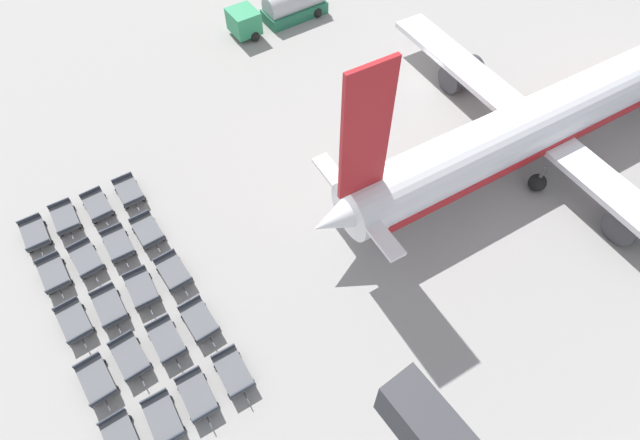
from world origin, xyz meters
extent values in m
plane|color=gray|center=(0.00, 0.00, 0.00)|extent=(500.00, 500.00, 0.00)
cylinder|color=white|center=(10.71, 1.57, 3.25)|extent=(7.69, 35.63, 3.96)
cone|color=white|center=(8.83, -16.04, 3.25)|extent=(4.24, 5.12, 3.76)
cube|color=red|center=(8.91, -15.30, 9.54)|extent=(0.59, 2.98, 8.61)
cube|color=white|center=(8.89, -15.50, 3.85)|extent=(8.95, 2.02, 0.24)
cube|color=white|center=(10.56, 0.16, 2.36)|extent=(31.83, 6.06, 0.44)
cylinder|color=#333338|center=(19.19, -0.36, 1.24)|extent=(2.69, 3.24, 2.39)
cylinder|color=#333338|center=(2.01, 1.47, 1.24)|extent=(2.69, 3.24, 2.39)
cube|color=red|center=(10.71, 1.57, 2.56)|extent=(7.40, 32.11, 0.71)
cylinder|color=#56565B|center=(13.19, -2.26, 1.45)|extent=(0.24, 0.24, 1.64)
sphere|color=black|center=(13.19, -2.26, 0.63)|extent=(1.26, 1.26, 1.26)
cylinder|color=#56565B|center=(7.47, -1.65, 1.45)|extent=(0.24, 0.24, 1.64)
sphere|color=black|center=(7.47, -1.65, 0.63)|extent=(1.26, 1.26, 1.26)
cube|color=#2D8C5B|center=(-15.00, -9.24, 1.42)|extent=(2.75, 2.50, 2.04)
cube|color=#236B4C|center=(-14.77, -3.81, 0.54)|extent=(2.91, 6.19, 1.09)
cylinder|color=#ADB2B7|center=(-14.77, -3.81, 1.65)|extent=(2.53, 5.87, 2.28)
sphere|color=black|center=(-16.24, -8.86, 0.45)|extent=(0.90, 0.90, 0.90)
sphere|color=black|center=(-13.73, -8.97, 0.45)|extent=(0.90, 0.90, 0.90)
sphere|color=black|center=(-15.95, -1.97, 0.45)|extent=(0.90, 0.90, 0.90)
sphere|color=black|center=(-13.43, -2.08, 0.45)|extent=(0.90, 0.90, 0.90)
cube|color=#515459|center=(-3.60, -32.34, 0.55)|extent=(2.68, 1.65, 0.10)
cube|color=#2D333D|center=(-2.35, -32.43, 0.76)|extent=(0.18, 1.48, 0.32)
cube|color=#2D333D|center=(-4.85, -32.26, 0.76)|extent=(0.18, 1.48, 0.32)
cube|color=#333338|center=(-1.96, -32.45, 0.43)|extent=(0.70, 0.11, 0.06)
sphere|color=black|center=(-2.74, -33.03, 0.18)|extent=(0.36, 0.36, 0.36)
sphere|color=black|center=(-2.65, -31.78, 0.18)|extent=(0.36, 0.36, 0.36)
sphere|color=black|center=(-4.55, -32.91, 0.18)|extent=(0.36, 0.36, 0.36)
sphere|color=black|center=(-4.46, -31.65, 0.18)|extent=(0.36, 0.36, 0.36)
cube|color=#515459|center=(0.11, -32.36, 0.55)|extent=(2.66, 1.60, 0.10)
cube|color=#2D333D|center=(1.37, -32.42, 0.76)|extent=(0.15, 1.48, 0.32)
cube|color=#2D333D|center=(-1.14, -32.30, 0.76)|extent=(0.15, 1.48, 0.32)
cube|color=#333338|center=(1.76, -32.44, 0.43)|extent=(0.70, 0.09, 0.06)
sphere|color=black|center=(0.99, -33.04, 0.18)|extent=(0.36, 0.36, 0.36)
sphere|color=black|center=(1.05, -31.78, 0.18)|extent=(0.36, 0.36, 0.36)
sphere|color=black|center=(-0.82, -32.95, 0.18)|extent=(0.36, 0.36, 0.36)
sphere|color=black|center=(-0.76, -31.69, 0.18)|extent=(0.36, 0.36, 0.36)
cube|color=#515459|center=(3.99, -32.49, 0.55)|extent=(2.60, 1.50, 0.10)
cube|color=#2D333D|center=(5.25, -32.50, 0.76)|extent=(0.09, 1.48, 0.32)
cube|color=#2D333D|center=(2.74, -32.48, 0.76)|extent=(0.09, 1.48, 0.32)
cube|color=#333338|center=(5.64, -32.51, 0.43)|extent=(0.70, 0.07, 0.06)
sphere|color=black|center=(4.89, -33.13, 0.18)|extent=(0.36, 0.36, 0.36)
sphere|color=black|center=(4.90, -31.87, 0.18)|extent=(0.36, 0.36, 0.36)
sphere|color=black|center=(3.08, -33.11, 0.18)|extent=(0.36, 0.36, 0.36)
sphere|color=black|center=(3.09, -31.86, 0.18)|extent=(0.36, 0.36, 0.36)
cube|color=#515459|center=(8.07, -32.76, 0.55)|extent=(2.60, 1.50, 0.10)
cube|color=#2D333D|center=(9.32, -32.77, 0.76)|extent=(0.09, 1.48, 0.32)
cube|color=#2D333D|center=(6.82, -32.75, 0.76)|extent=(0.09, 1.48, 0.32)
cube|color=#333338|center=(9.71, -32.77, 0.43)|extent=(0.70, 0.07, 0.06)
sphere|color=black|center=(8.97, -33.39, 0.18)|extent=(0.36, 0.36, 0.36)
sphere|color=black|center=(8.98, -32.14, 0.18)|extent=(0.36, 0.36, 0.36)
sphere|color=black|center=(7.16, -33.38, 0.18)|extent=(0.36, 0.36, 0.36)
sphere|color=black|center=(7.17, -32.12, 0.18)|extent=(0.36, 0.36, 0.36)
cube|color=#515459|center=(11.75, -32.87, 0.55)|extent=(2.65, 1.60, 0.10)
cube|color=#2D333D|center=(10.50, -32.82, 0.76)|extent=(0.15, 1.48, 0.32)
sphere|color=black|center=(10.82, -33.46, 0.18)|extent=(0.36, 0.36, 0.36)
sphere|color=black|center=(10.87, -32.20, 0.18)|extent=(0.36, 0.36, 0.36)
cube|color=#515459|center=(-3.70, -30.28, 0.55)|extent=(2.70, 1.68, 0.10)
cube|color=#2D333D|center=(-2.45, -30.38, 0.76)|extent=(0.20, 1.48, 0.32)
cube|color=#2D333D|center=(-4.95, -30.18, 0.76)|extent=(0.20, 1.48, 0.32)
cube|color=#333338|center=(-2.06, -30.41, 0.43)|extent=(0.70, 0.12, 0.06)
sphere|color=black|center=(-2.85, -30.98, 0.18)|extent=(0.36, 0.36, 0.36)
sphere|color=black|center=(-2.74, -29.73, 0.18)|extent=(0.36, 0.36, 0.36)
sphere|color=black|center=(-4.65, -30.83, 0.18)|extent=(0.36, 0.36, 0.36)
sphere|color=black|center=(-4.55, -29.58, 0.18)|extent=(0.36, 0.36, 0.36)
cube|color=#515459|center=(0.27, -30.34, 0.55)|extent=(2.59, 1.48, 0.10)
cube|color=#2D333D|center=(1.53, -30.34, 0.76)|extent=(0.08, 1.48, 0.32)
cube|color=#2D333D|center=(-0.98, -30.34, 0.76)|extent=(0.08, 1.48, 0.32)
cube|color=#333338|center=(1.92, -30.34, 0.43)|extent=(0.70, 0.06, 0.06)
sphere|color=black|center=(1.18, -30.97, 0.18)|extent=(0.36, 0.36, 0.36)
sphere|color=black|center=(1.18, -29.71, 0.18)|extent=(0.36, 0.36, 0.36)
sphere|color=black|center=(-0.63, -30.97, 0.18)|extent=(0.36, 0.36, 0.36)
sphere|color=black|center=(-0.63, -29.71, 0.18)|extent=(0.36, 0.36, 0.36)
cube|color=#515459|center=(4.30, -30.45, 0.55)|extent=(2.67, 1.63, 0.10)
cube|color=#2D333D|center=(5.56, -30.53, 0.76)|extent=(0.17, 1.48, 0.32)
cube|color=#2D333D|center=(3.05, -30.38, 0.76)|extent=(0.17, 1.48, 0.32)
cube|color=#333338|center=(5.95, -30.55, 0.43)|extent=(0.70, 0.10, 0.06)
sphere|color=black|center=(5.17, -31.13, 0.18)|extent=(0.36, 0.36, 0.36)
sphere|color=black|center=(5.25, -29.88, 0.18)|extent=(0.36, 0.36, 0.36)
sphere|color=black|center=(3.36, -31.02, 0.18)|extent=(0.36, 0.36, 0.36)
sphere|color=black|center=(3.44, -29.77, 0.18)|extent=(0.36, 0.36, 0.36)
cube|color=#515459|center=(7.94, -30.73, 0.55)|extent=(2.60, 1.50, 0.10)
cube|color=#2D333D|center=(9.20, -30.74, 0.76)|extent=(0.09, 1.48, 0.32)
cube|color=#2D333D|center=(6.69, -30.72, 0.76)|extent=(0.09, 1.48, 0.32)
cube|color=#333338|center=(9.58, -30.75, 0.43)|extent=(0.70, 0.07, 0.06)
sphere|color=black|center=(8.84, -31.37, 0.18)|extent=(0.36, 0.36, 0.36)
sphere|color=black|center=(8.85, -30.11, 0.18)|extent=(0.36, 0.36, 0.36)
sphere|color=black|center=(7.03, -31.35, 0.18)|extent=(0.36, 0.36, 0.36)
sphere|color=black|center=(7.04, -30.10, 0.18)|extent=(0.36, 0.36, 0.36)
cube|color=#515459|center=(12.07, -30.72, 0.55)|extent=(2.71, 1.71, 0.10)
cube|color=#2D333D|center=(13.32, -30.83, 0.76)|extent=(0.21, 1.48, 0.32)
cube|color=#2D333D|center=(10.82, -30.60, 0.76)|extent=(0.21, 1.48, 0.32)
sphere|color=black|center=(13.03, -30.17, 0.18)|extent=(0.36, 0.36, 0.36)
sphere|color=black|center=(11.11, -31.26, 0.18)|extent=(0.36, 0.36, 0.36)
sphere|color=black|center=(11.22, -30.01, 0.18)|extent=(0.36, 0.36, 0.36)
cube|color=#515459|center=(-3.40, -28.12, 0.55)|extent=(2.63, 1.55, 0.10)
cube|color=#2D333D|center=(-2.15, -28.15, 0.76)|extent=(0.12, 1.48, 0.32)
cube|color=#2D333D|center=(-4.66, -28.08, 0.76)|extent=(0.12, 1.48, 0.32)
cube|color=#333338|center=(-1.76, -28.16, 0.43)|extent=(0.70, 0.08, 0.06)
sphere|color=black|center=(-2.51, -28.77, 0.18)|extent=(0.36, 0.36, 0.36)
sphere|color=black|center=(-2.48, -27.51, 0.18)|extent=(0.36, 0.36, 0.36)
sphere|color=black|center=(-4.32, -28.72, 0.18)|extent=(0.36, 0.36, 0.36)
sphere|color=black|center=(-4.29, -27.46, 0.18)|extent=(0.36, 0.36, 0.36)
cube|color=#515459|center=(0.41, -28.25, 0.55)|extent=(2.69, 1.67, 0.10)
cube|color=#2D333D|center=(1.66, -28.34, 0.76)|extent=(0.19, 1.48, 0.32)
cube|color=#2D333D|center=(-0.84, -28.15, 0.76)|extent=(0.19, 1.48, 0.32)
cube|color=#333338|center=(2.05, -28.37, 0.43)|extent=(0.70, 0.11, 0.06)
sphere|color=black|center=(1.26, -28.94, 0.18)|extent=(0.36, 0.36, 0.36)
sphere|color=black|center=(1.36, -27.69, 0.18)|extent=(0.36, 0.36, 0.36)
sphere|color=black|center=(-0.54, -28.81, 0.18)|extent=(0.36, 0.36, 0.36)
sphere|color=black|center=(-0.45, -27.55, 0.18)|extent=(0.36, 0.36, 0.36)
cube|color=#515459|center=(4.33, -28.39, 0.55)|extent=(2.71, 1.71, 0.10)
cube|color=#2D333D|center=(5.57, -28.51, 0.76)|extent=(0.22, 1.48, 0.32)
cube|color=#2D333D|center=(3.08, -28.28, 0.76)|extent=(0.22, 1.48, 0.32)
cube|color=#333338|center=(5.96, -28.54, 0.43)|extent=(0.70, 0.12, 0.06)
sphere|color=black|center=(5.17, -29.10, 0.18)|extent=(0.36, 0.36, 0.36)
sphere|color=black|center=(5.29, -27.85, 0.18)|extent=(0.36, 0.36, 0.36)
sphere|color=black|center=(3.36, -28.93, 0.18)|extent=(0.36, 0.36, 0.36)
sphere|color=black|center=(3.48, -27.68, 0.18)|extent=(0.36, 0.36, 0.36)
cube|color=#515459|center=(8.23, -28.65, 0.55)|extent=(2.67, 1.62, 0.10)
cube|color=#2D333D|center=(9.48, -28.71, 0.76)|extent=(0.16, 1.48, 0.32)
cube|color=#2D333D|center=(6.98, -28.58, 0.76)|extent=(0.16, 1.48, 0.32)
cube|color=#333338|center=(9.87, -28.73, 0.43)|extent=(0.70, 0.10, 0.06)
sphere|color=black|center=(9.10, -29.32, 0.18)|extent=(0.36, 0.36, 0.36)
sphere|color=black|center=(9.17, -28.07, 0.18)|extent=(0.36, 0.36, 0.36)
sphere|color=black|center=(7.29, -29.22, 0.18)|extent=(0.36, 0.36, 0.36)
sphere|color=black|center=(7.36, -27.97, 0.18)|extent=(0.36, 0.36, 0.36)
cube|color=#515459|center=(12.03, -28.71, 0.55)|extent=(2.71, 1.70, 0.10)
cube|color=#2D333D|center=(13.28, -28.82, 0.76)|extent=(0.21, 1.48, 0.32)
cube|color=#2D333D|center=(10.78, -28.60, 0.76)|extent=(0.21, 1.48, 0.32)
cube|color=#333338|center=(13.67, -28.86, 0.43)|extent=(0.70, 0.12, 0.06)
sphere|color=black|center=(12.87, -29.42, 0.18)|extent=(0.36, 0.36, 0.36)
sphere|color=black|center=(12.99, -28.17, 0.18)|extent=(0.36, 0.36, 0.36)
sphere|color=black|center=(11.07, -29.26, 0.18)|extent=(0.36, 0.36, 0.36)
sphere|color=black|center=(11.18, -28.01, 0.18)|extent=(0.36, 0.36, 0.36)
cube|color=#515459|center=(-3.32, -25.85, 0.55)|extent=(2.67, 1.63, 0.10)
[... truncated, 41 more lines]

